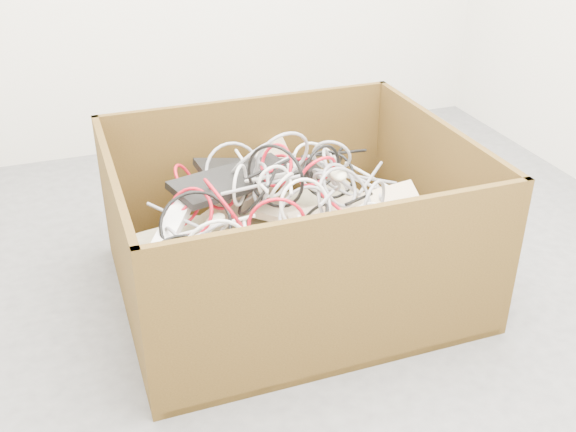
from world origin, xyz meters
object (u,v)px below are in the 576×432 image
object	(u,v)px
cardboard_box	(286,255)
vga_plug	(395,193)
power_strip_right	(217,273)
power_strip_left	(175,220)

from	to	relation	value
cardboard_box	vga_plug	distance (m)	0.47
power_strip_right	vga_plug	xyz separation A→B (m)	(0.75, 0.27, 0.01)
power_strip_right	vga_plug	distance (m)	0.80
cardboard_box	vga_plug	bearing A→B (deg)	-1.35
power_strip_left	power_strip_right	xyz separation A→B (m)	(0.07, -0.28, -0.05)
cardboard_box	power_strip_left	size ratio (longest dim) A/B	3.67
vga_plug	power_strip_right	bearing A→B (deg)	-139.53
cardboard_box	power_strip_left	distance (m)	0.45
power_strip_left	vga_plug	world-z (taller)	power_strip_left
vga_plug	power_strip_left	bearing A→B (deg)	-160.19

